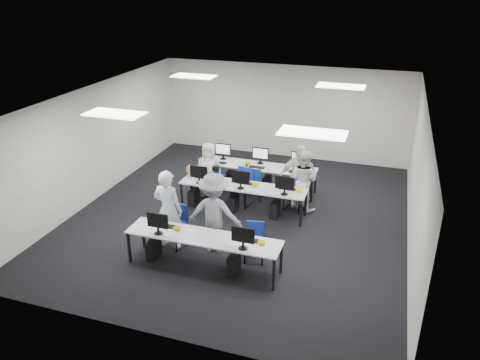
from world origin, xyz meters
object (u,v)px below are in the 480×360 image
(desk_front, at_px, (203,238))
(chair_4, at_px, (295,197))
(chair_7, at_px, (297,197))
(student_2, at_px, (209,169))
(chair_0, at_px, (174,233))
(student_0, at_px, (168,210))
(desk_mid, at_px, (243,187))
(photographer, at_px, (214,213))
(chair_3, at_px, (242,193))
(chair_2, at_px, (206,184))
(student_3, at_px, (298,176))
(student_1, at_px, (304,180))
(chair_1, at_px, (254,248))
(chair_6, at_px, (252,189))
(chair_5, at_px, (215,181))

(desk_front, height_order, chair_4, chair_4)
(chair_7, xyz_separation_m, student_2, (-2.42, -0.06, 0.48))
(chair_0, bearing_deg, student_0, -124.91)
(desk_mid, bearing_deg, photographer, -90.61)
(chair_3, distance_m, chair_4, 1.38)
(desk_mid, relative_size, photographer, 1.77)
(chair_4, height_order, chair_7, chair_4)
(chair_3, bearing_deg, chair_2, 179.05)
(desk_front, distance_m, student_3, 3.62)
(chair_2, bearing_deg, student_2, -4.52)
(student_3, bearing_deg, student_1, -56.49)
(chair_1, distance_m, chair_4, 2.62)
(desk_mid, xyz_separation_m, chair_6, (-0.00, 0.81, -0.39))
(chair_0, xyz_separation_m, student_3, (2.18, 2.79, 0.53))
(chair_4, bearing_deg, student_2, -169.08)
(chair_3, distance_m, student_2, 1.14)
(chair_3, height_order, student_1, student_1)
(desk_front, bearing_deg, photographer, 91.64)
(desk_mid, relative_size, student_3, 1.92)
(chair_7, bearing_deg, chair_4, -113.32)
(desk_mid, distance_m, chair_4, 1.42)
(chair_5, relative_size, student_3, 0.55)
(chair_5, bearing_deg, desk_mid, -21.45)
(desk_mid, relative_size, chair_6, 3.44)
(desk_mid, height_order, chair_5, chair_5)
(chair_5, xyz_separation_m, student_1, (2.51, -0.25, 0.50))
(chair_4, relative_size, chair_7, 1.17)
(chair_0, relative_size, chair_1, 1.17)
(chair_4, bearing_deg, chair_0, -116.95)
(chair_2, distance_m, chair_4, 2.50)
(student_3, relative_size, photographer, 0.92)
(desk_mid, height_order, chair_6, chair_6)
(student_0, height_order, photographer, student_0)
(chair_7, height_order, student_2, student_2)
(chair_3, relative_size, chair_5, 1.04)
(chair_1, distance_m, chair_6, 2.93)
(chair_2, height_order, chair_6, chair_2)
(desk_front, bearing_deg, chair_5, 107.44)
(desk_front, relative_size, chair_7, 3.88)
(desk_front, distance_m, chair_3, 3.07)
(desk_front, bearing_deg, student_2, 109.71)
(desk_front, xyz_separation_m, chair_6, (-0.00, 3.41, -0.39))
(student_1, bearing_deg, chair_5, 19.00)
(student_3, distance_m, photographer, 2.97)
(chair_2, height_order, student_1, student_1)
(desk_mid, xyz_separation_m, student_0, (-1.02, -2.07, 0.23))
(chair_3, xyz_separation_m, student_3, (1.38, 0.35, 0.53))
(desk_front, relative_size, chair_1, 3.92)
(chair_0, xyz_separation_m, chair_7, (2.19, 2.75, -0.04))
(chair_7, bearing_deg, chair_3, 178.77)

